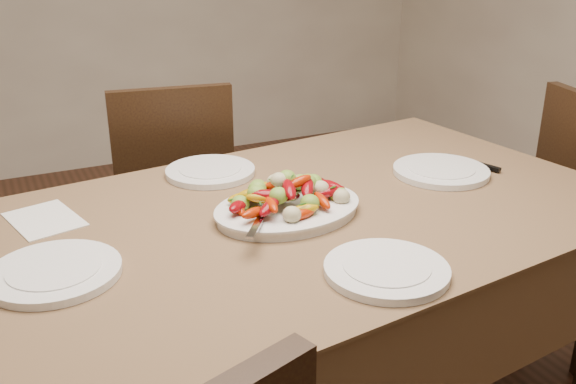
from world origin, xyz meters
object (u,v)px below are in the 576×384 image
(dining_table, at_px, (288,338))
(serving_platter, at_px, (288,211))
(plate_left, at_px, (55,273))
(plate_right, at_px, (441,171))
(chair_far, at_px, (171,197))
(plate_near, at_px, (386,270))
(plate_far, at_px, (210,172))

(dining_table, height_order, serving_platter, serving_platter)
(serving_platter, distance_m, plate_left, 0.59)
(plate_left, relative_size, plate_right, 0.98)
(plate_left, distance_m, plate_right, 1.14)
(serving_platter, bearing_deg, dining_table, 60.34)
(chair_far, height_order, plate_near, chair_far)
(chair_far, bearing_deg, plate_right, 134.28)
(dining_table, height_order, plate_far, plate_far)
(dining_table, bearing_deg, chair_far, 94.07)
(serving_platter, height_order, plate_far, serving_platter)
(plate_far, xyz_separation_m, plate_near, (0.14, -0.74, 0.00))
(plate_right, bearing_deg, serving_platter, -172.49)
(plate_left, bearing_deg, plate_near, -24.93)
(dining_table, height_order, plate_right, plate_right)
(serving_platter, bearing_deg, plate_far, 102.07)
(plate_right, relative_size, plate_near, 1.06)
(dining_table, relative_size, serving_platter, 4.80)
(plate_left, bearing_deg, chair_far, 62.23)
(chair_far, relative_size, plate_left, 3.41)
(chair_far, xyz_separation_m, plate_left, (-0.52, -0.99, 0.29))
(chair_far, xyz_separation_m, plate_far, (-0.02, -0.55, 0.29))
(dining_table, bearing_deg, plate_right, 6.98)
(dining_table, relative_size, plate_far, 6.90)
(serving_platter, xyz_separation_m, plate_left, (-0.58, -0.07, -0.00))
(serving_platter, height_order, plate_left, serving_platter)
(plate_left, bearing_deg, dining_table, 7.36)
(chair_far, xyz_separation_m, plate_right, (0.61, -0.84, 0.29))
(dining_table, relative_size, chair_far, 1.94)
(dining_table, height_order, plate_left, plate_left)
(serving_platter, relative_size, plate_right, 1.35)
(chair_far, height_order, plate_far, chair_far)
(dining_table, distance_m, plate_far, 0.54)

